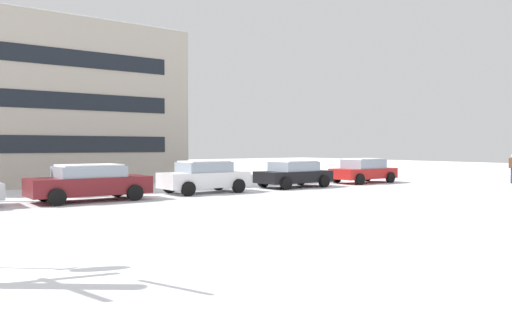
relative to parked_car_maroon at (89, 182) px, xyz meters
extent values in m
plane|color=white|center=(-2.68, -7.98, -0.75)|extent=(120.00, 120.00, 0.00)
cube|color=silver|center=(-2.68, -4.80, -0.75)|extent=(80.00, 8.35, 0.00)
cube|color=maroon|center=(0.00, 0.00, -0.14)|extent=(4.58, 1.90, 0.68)
cube|color=#8C99A8|center=(0.00, 0.00, 0.42)|extent=(2.53, 1.74, 0.44)
cube|color=white|center=(0.00, 0.00, 0.67)|extent=(2.30, 1.61, 0.06)
cylinder|color=black|center=(1.48, 0.97, -0.43)|extent=(0.64, 0.22, 0.64)
cylinder|color=black|center=(1.49, -0.94, -0.43)|extent=(0.64, 0.22, 0.64)
cylinder|color=black|center=(-1.49, 0.94, -0.43)|extent=(0.64, 0.22, 0.64)
cylinder|color=black|center=(-1.48, -0.97, -0.43)|extent=(0.64, 0.22, 0.64)
cube|color=white|center=(5.39, 0.32, -0.13)|extent=(4.09, 1.77, 0.70)
cube|color=#8C99A8|center=(5.39, 0.32, 0.45)|extent=(2.25, 1.61, 0.47)
cube|color=white|center=(5.39, 0.32, 0.72)|extent=(2.05, 1.49, 0.06)
cylinder|color=black|center=(6.71, 1.22, -0.43)|extent=(0.64, 0.22, 0.64)
cylinder|color=black|center=(6.72, -0.56, -0.43)|extent=(0.64, 0.22, 0.64)
cylinder|color=black|center=(4.06, 1.20, -0.43)|extent=(0.64, 0.22, 0.64)
cylinder|color=black|center=(4.07, -0.58, -0.43)|extent=(0.64, 0.22, 0.64)
cube|color=black|center=(10.78, 0.26, -0.18)|extent=(4.04, 1.86, 0.59)
cube|color=#8C99A8|center=(10.78, 0.26, 0.36)|extent=(2.23, 1.70, 0.49)
cube|color=white|center=(10.78, 0.26, 0.64)|extent=(2.02, 1.57, 0.06)
cylinder|color=black|center=(12.08, 1.20, -0.43)|extent=(0.64, 0.22, 0.64)
cylinder|color=black|center=(12.10, -0.67, -0.43)|extent=(0.64, 0.22, 0.64)
cylinder|color=black|center=(9.47, 1.18, -0.43)|extent=(0.64, 0.22, 0.64)
cylinder|color=black|center=(9.48, -0.69, -0.43)|extent=(0.64, 0.22, 0.64)
cube|color=red|center=(16.17, 0.25, -0.18)|extent=(4.13, 1.78, 0.59)
cube|color=#8C99A8|center=(16.17, 0.25, 0.38)|extent=(2.27, 1.63, 0.53)
cube|color=white|center=(16.17, 0.25, 0.67)|extent=(2.07, 1.51, 0.06)
cylinder|color=black|center=(17.51, 1.15, -0.43)|extent=(0.64, 0.22, 0.64)
cylinder|color=black|center=(17.52, -0.64, -0.43)|extent=(0.64, 0.22, 0.64)
cylinder|color=black|center=(14.83, 1.13, -0.43)|extent=(0.64, 0.22, 0.64)
cylinder|color=black|center=(14.84, -0.66, -0.43)|extent=(0.64, 0.22, 0.64)
cylinder|color=#2D334C|center=(22.88, -5.11, -0.30)|extent=(0.14, 0.14, 0.89)
cube|color=#B2A899|center=(0.39, 12.90, 3.79)|extent=(15.83, 11.28, 9.08)
cube|color=white|center=(0.39, 12.90, 8.38)|extent=(15.52, 11.06, 0.10)
cube|color=black|center=(0.39, 7.24, 1.52)|extent=(12.67, 0.04, 0.90)
cube|color=black|center=(0.39, 7.24, 3.79)|extent=(12.67, 0.04, 0.90)
cube|color=black|center=(0.39, 7.24, 6.06)|extent=(12.67, 0.04, 0.90)
camera|label=1|loc=(-6.18, -19.65, 1.42)|focal=34.84mm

